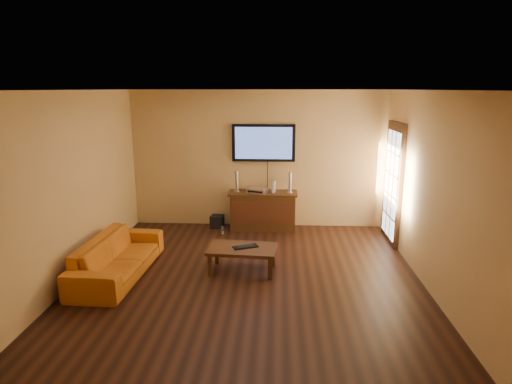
# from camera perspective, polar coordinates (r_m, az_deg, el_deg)

# --- Properties ---
(ground_plane) EXTENTS (5.00, 5.00, 0.00)m
(ground_plane) POSITION_cam_1_polar(r_m,az_deg,el_deg) (6.48, -0.92, -11.19)
(ground_plane) COLOR black
(ground_plane) RESTS_ON ground
(room_walls) EXTENTS (5.00, 5.00, 5.00)m
(room_walls) POSITION_cam_1_polar(r_m,az_deg,el_deg) (6.58, -0.60, 4.62)
(room_walls) COLOR tan
(room_walls) RESTS_ON ground
(french_door) EXTENTS (0.07, 1.02, 2.22)m
(french_door) POSITION_cam_1_polar(r_m,az_deg,el_deg) (8.01, 17.76, 0.95)
(french_door) COLOR #381E0C
(french_door) RESTS_ON ground
(media_console) EXTENTS (1.33, 0.51, 0.75)m
(media_console) POSITION_cam_1_polar(r_m,az_deg,el_deg) (8.44, 0.92, -2.47)
(media_console) COLOR #381E0C
(media_console) RESTS_ON ground
(television) EXTENTS (1.23, 0.08, 0.73)m
(television) POSITION_cam_1_polar(r_m,az_deg,el_deg) (8.38, 1.01, 6.56)
(television) COLOR black
(television) RESTS_ON ground
(coffee_table) EXTENTS (1.06, 0.68, 0.38)m
(coffee_table) POSITION_cam_1_polar(r_m,az_deg,el_deg) (6.53, -1.85, -7.80)
(coffee_table) COLOR #381E0C
(coffee_table) RESTS_ON ground
(sofa) EXTENTS (0.66, 1.99, 0.77)m
(sofa) POSITION_cam_1_polar(r_m,az_deg,el_deg) (6.71, -18.00, -7.43)
(sofa) COLOR #C16515
(sofa) RESTS_ON ground
(speaker_left) EXTENTS (0.11, 0.11, 0.41)m
(speaker_left) POSITION_cam_1_polar(r_m,az_deg,el_deg) (8.35, -2.59, 1.30)
(speaker_left) COLOR silver
(speaker_left) RESTS_ON media_console
(speaker_right) EXTENTS (0.11, 0.11, 0.40)m
(speaker_right) POSITION_cam_1_polar(r_m,az_deg,el_deg) (8.29, 4.57, 1.14)
(speaker_right) COLOR silver
(speaker_right) RESTS_ON media_console
(av_receiver) EXTENTS (0.44, 0.38, 0.08)m
(av_receiver) POSITION_cam_1_polar(r_m,az_deg,el_deg) (8.30, 0.24, 0.22)
(av_receiver) COLOR silver
(av_receiver) RESTS_ON media_console
(game_console) EXTENTS (0.07, 0.16, 0.22)m
(game_console) POSITION_cam_1_polar(r_m,az_deg,el_deg) (8.31, 2.40, 0.68)
(game_console) COLOR white
(game_console) RESTS_ON media_console
(subwoofer) EXTENTS (0.27, 0.27, 0.25)m
(subwoofer) POSITION_cam_1_polar(r_m,az_deg,el_deg) (8.62, -5.21, -3.94)
(subwoofer) COLOR black
(subwoofer) RESTS_ON ground
(bottle) EXTENTS (0.06, 0.06, 0.18)m
(bottle) POSITION_cam_1_polar(r_m,az_deg,el_deg) (8.20, -4.49, -5.15)
(bottle) COLOR white
(bottle) RESTS_ON ground
(keyboard) EXTENTS (0.40, 0.29, 0.02)m
(keyboard) POSITION_cam_1_polar(r_m,az_deg,el_deg) (6.51, -1.42, -7.30)
(keyboard) COLOR black
(keyboard) RESTS_ON coffee_table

